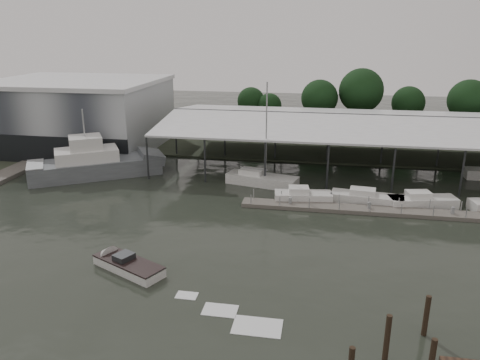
# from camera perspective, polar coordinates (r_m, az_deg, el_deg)

# --- Properties ---
(ground) EXTENTS (200.00, 200.00, 0.00)m
(ground) POSITION_cam_1_polar(r_m,az_deg,el_deg) (41.02, -3.42, -7.77)
(ground) COLOR #242A22
(ground) RESTS_ON ground
(land_strip_far) EXTENTS (140.00, 30.00, 0.30)m
(land_strip_far) POSITION_cam_1_polar(r_m,az_deg,el_deg) (80.34, 3.55, 5.26)
(land_strip_far) COLOR #343B2C
(land_strip_far) RESTS_ON ground
(land_strip_west) EXTENTS (20.00, 40.00, 0.30)m
(land_strip_west) POSITION_cam_1_polar(r_m,az_deg,el_deg) (83.90, -25.88, 4.02)
(land_strip_west) COLOR #343B2C
(land_strip_west) RESTS_ON ground
(storage_warehouse) EXTENTS (24.50, 20.50, 10.50)m
(storage_warehouse) POSITION_cam_1_polar(r_m,az_deg,el_deg) (76.46, -19.05, 7.62)
(storage_warehouse) COLOR #A5ABB0
(storage_warehouse) RESTS_ON ground
(covered_boat_shed) EXTENTS (58.24, 24.00, 6.96)m
(covered_boat_shed) POSITION_cam_1_polar(r_m,az_deg,el_deg) (65.43, 17.22, 6.94)
(covered_boat_shed) COLOR silver
(covered_boat_shed) RESTS_ON ground
(trawler_dock) EXTENTS (3.00, 18.00, 0.50)m
(trawler_dock) POSITION_cam_1_polar(r_m,az_deg,el_deg) (65.61, -26.72, 0.52)
(trawler_dock) COLOR #645F58
(trawler_dock) RESTS_ON ground
(floating_dock) EXTENTS (28.00, 2.00, 1.40)m
(floating_dock) POSITION_cam_1_polar(r_m,az_deg,el_deg) (49.52, 16.57, -3.61)
(floating_dock) COLOR #645F58
(floating_dock) RESTS_ON ground
(grey_trawler) EXTENTS (16.56, 12.73, 8.84)m
(grey_trawler) POSITION_cam_1_polar(r_m,az_deg,el_deg) (61.53, -17.09, 1.91)
(grey_trawler) COLOR slate
(grey_trawler) RESTS_ON ground
(white_sailboat) EXTENTS (8.86, 4.52, 12.35)m
(white_sailboat) POSITION_cam_1_polar(r_m,az_deg,el_deg) (55.76, 2.57, 0.08)
(white_sailboat) COLOR white
(white_sailboat) RESTS_ON ground
(speedboat_underway) EXTENTS (16.58, 9.22, 2.00)m
(speedboat_underway) POSITION_cam_1_polar(r_m,az_deg,el_deg) (38.02, -13.99, -9.86)
(speedboat_underway) COLOR white
(speedboat_underway) RESTS_ON ground
(moored_cruiser_0) EXTENTS (6.30, 2.97, 1.70)m
(moored_cruiser_0) POSITION_cam_1_polar(r_m,az_deg,el_deg) (50.71, 7.63, -1.98)
(moored_cruiser_0) COLOR white
(moored_cruiser_0) RESTS_ON ground
(moored_cruiser_1) EXTENTS (7.73, 3.19, 1.70)m
(moored_cruiser_1) POSITION_cam_1_polar(r_m,az_deg,el_deg) (51.51, 15.14, -2.14)
(moored_cruiser_1) COLOR white
(moored_cruiser_1) RESTS_ON ground
(moored_cruiser_2) EXTENTS (7.24, 3.65, 1.70)m
(moored_cruiser_2) POSITION_cam_1_polar(r_m,az_deg,el_deg) (52.46, 21.28, -2.41)
(moored_cruiser_2) COLOR white
(moored_cruiser_2) RESTS_ON ground
(horizon_tree_line) EXTENTS (65.89, 9.88, 11.38)m
(horizon_tree_line) POSITION_cam_1_polar(r_m,az_deg,el_deg) (85.04, 19.16, 9.15)
(horizon_tree_line) COLOR black
(horizon_tree_line) RESTS_ON ground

